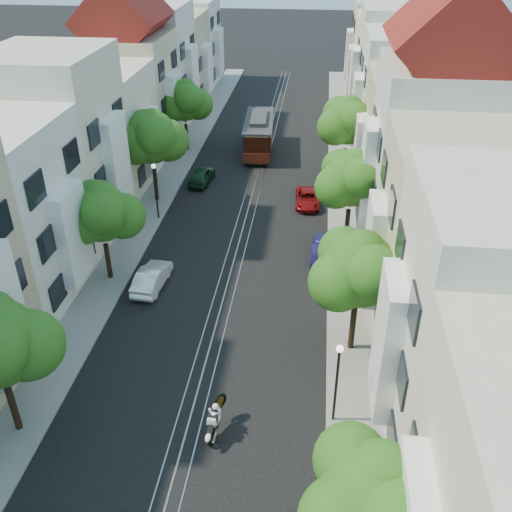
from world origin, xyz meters
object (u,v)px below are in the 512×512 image
(tree_w_b, at_px, (102,214))
(parked_car_e_mid, at_px, (322,251))
(parked_car_w_far, at_px, (202,175))
(lamp_west, at_px, (155,183))
(tree_w_d, at_px, (185,102))
(parked_car_w_mid, at_px, (152,277))
(tree_e_b, at_px, (360,271))
(tree_e_d, at_px, (348,122))
(sportbike_rider, at_px, (215,418))
(cable_car, at_px, (259,133))
(tree_w_c, at_px, (152,138))
(tree_e_c, at_px, (352,180))
(tree_e_a, at_px, (377,499))
(parked_car_e_far, at_px, (307,198))
(lamp_east, at_px, (338,372))

(tree_w_b, bearing_deg, parked_car_e_mid, 16.44)
(parked_car_w_far, bearing_deg, lamp_west, 79.62)
(tree_w_d, relative_size, parked_car_w_mid, 1.66)
(tree_e_b, distance_m, tree_w_b, 15.25)
(tree_w_b, height_order, parked_car_e_mid, tree_w_b)
(tree_e_b, height_order, lamp_west, tree_e_b)
(tree_e_d, distance_m, sportbike_rider, 29.11)
(parked_car_e_mid, distance_m, parked_car_w_far, 14.90)
(sportbike_rider, height_order, parked_car_w_far, sportbike_rider)
(cable_car, bearing_deg, tree_e_b, -77.25)
(tree_e_b, distance_m, tree_w_c, 21.53)
(tree_e_c, relative_size, parked_car_w_mid, 1.66)
(tree_w_d, relative_size, parked_car_w_far, 1.69)
(tree_e_a, distance_m, tree_w_b, 22.28)
(cable_car, height_order, parked_car_e_far, cable_car)
(tree_e_d, bearing_deg, parked_car_e_far, -118.06)
(sportbike_rider, bearing_deg, lamp_east, 20.10)
(tree_e_a, relative_size, tree_e_c, 0.96)
(sportbike_rider, bearing_deg, tree_e_d, 84.45)
(tree_w_c, bearing_deg, sportbike_rider, -69.28)
(tree_w_c, relative_size, parked_car_w_mid, 1.81)
(lamp_east, distance_m, parked_car_w_mid, 14.42)
(tree_e_c, distance_m, parked_car_w_mid, 13.95)
(tree_e_b, xyz_separation_m, lamp_west, (-13.56, 13.02, -1.89))
(tree_e_a, bearing_deg, tree_e_b, 90.00)
(lamp_east, distance_m, lamp_west, 21.97)
(tree_e_d, bearing_deg, lamp_east, -92.04)
(tree_e_c, bearing_deg, tree_e_a, -90.00)
(tree_w_d, bearing_deg, sportbike_rider, -75.80)
(lamp_west, bearing_deg, parked_car_w_mid, -77.53)
(parked_car_e_mid, xyz_separation_m, parked_car_e_far, (-1.20, 7.87, -0.07))
(tree_e_a, relative_size, parked_car_w_mid, 1.60)
(tree_w_b, height_order, parked_car_w_mid, tree_w_b)
(tree_e_c, relative_size, tree_w_b, 1.04)
(tree_w_b, xyz_separation_m, cable_car, (6.64, 22.42, -2.56))
(tree_e_c, height_order, parked_car_w_mid, tree_e_c)
(tree_w_b, xyz_separation_m, lamp_west, (0.84, 8.02, -1.55))
(tree_e_c, height_order, parked_car_w_far, tree_e_c)
(tree_w_c, bearing_deg, lamp_west, -74.25)
(tree_w_b, xyz_separation_m, sportbike_rider, (8.40, -11.20, -3.54))
(tree_e_a, xyz_separation_m, tree_e_b, (0.00, 12.00, 0.34))
(tree_e_c, bearing_deg, lamp_east, -93.44)
(tree_e_a, relative_size, parked_car_w_far, 1.63)
(cable_car, distance_m, parked_car_w_far, 8.63)
(tree_w_c, relative_size, parked_car_e_mid, 1.94)
(tree_w_c, xyz_separation_m, parked_car_e_far, (11.54, 0.63, -4.53))
(tree_e_a, bearing_deg, tree_e_d, 90.00)
(tree_e_b, height_order, parked_car_e_mid, tree_e_b)
(tree_w_d, bearing_deg, parked_car_w_far, -69.15)
(parked_car_w_mid, bearing_deg, tree_e_d, -119.39)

